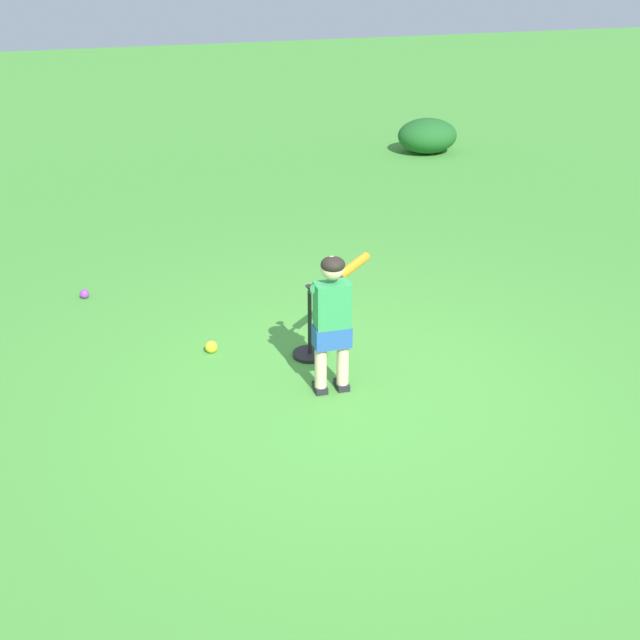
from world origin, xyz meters
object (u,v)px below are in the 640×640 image
child_batter (333,311)px  play_ball_far_right (211,347)px  play_ball_midfield (333,311)px  batting_tee (310,344)px  play_ball_behind_batter (84,294)px

child_batter → play_ball_far_right: (-0.77, 0.84, -0.60)m
play_ball_midfield → play_ball_far_right: (-1.17, -0.37, 0.00)m
play_ball_far_right → batting_tee: batting_tee is taller
child_batter → play_ball_midfield: 1.40m
play_ball_far_right → play_ball_midfield: bearing=17.6°
play_ball_behind_batter → batting_tee: size_ratio=0.14×
play_ball_far_right → batting_tee: (0.76, -0.29, 0.05)m
play_ball_far_right → play_ball_behind_batter: play_ball_far_right is taller
play_ball_behind_batter → batting_tee: bearing=-44.9°
child_batter → play_ball_behind_batter: size_ratio=12.45×
play_ball_far_right → play_ball_behind_batter: (-0.95, 1.41, -0.01)m
play_ball_behind_batter → batting_tee: (1.71, -1.70, 0.06)m
play_ball_midfield → play_ball_far_right: play_ball_far_right is taller
child_batter → play_ball_far_right: 1.29m
child_batter → play_ball_far_right: child_batter is taller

